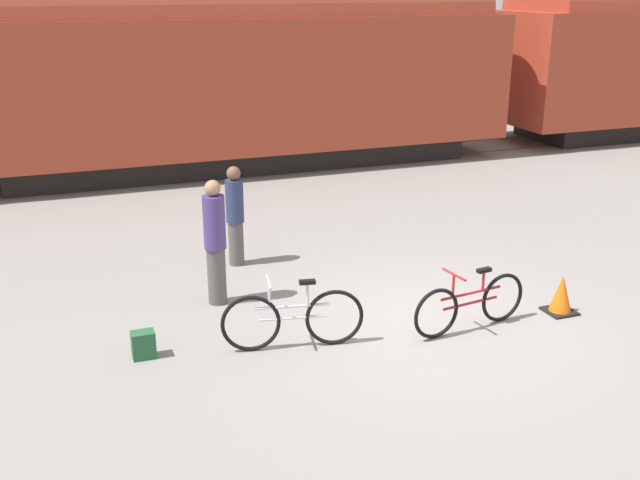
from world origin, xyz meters
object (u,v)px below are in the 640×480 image
(person_in_purple, at_px, (215,242))
(bicycle_maroon, at_px, (470,304))
(traffic_cone, at_px, (561,295))
(person_in_navy, at_px, (235,215))
(bicycle_silver, at_px, (293,319))
(freight_train, at_px, (239,58))
(backpack, at_px, (143,345))

(person_in_purple, bearing_deg, bicycle_maroon, 7.56)
(bicycle_maroon, relative_size, traffic_cone, 3.20)
(bicycle_maroon, distance_m, traffic_cone, 1.47)
(person_in_purple, distance_m, person_in_navy, 1.55)
(bicycle_silver, xyz_separation_m, traffic_cone, (3.80, -0.28, -0.14))
(person_in_purple, xyz_separation_m, traffic_cone, (4.37, -1.97, -0.66))
(freight_train, bearing_deg, traffic_cone, -79.46)
(bicycle_maroon, relative_size, bicycle_silver, 1.00)
(traffic_cone, bearing_deg, backpack, 173.20)
(bicycle_silver, distance_m, person_in_purple, 1.86)
(person_in_navy, xyz_separation_m, traffic_cone, (3.73, -3.38, -0.58))
(traffic_cone, bearing_deg, bicycle_silver, 175.76)
(person_in_navy, bearing_deg, bicycle_silver, -82.71)
(person_in_navy, distance_m, backpack, 3.36)
(bicycle_maroon, bearing_deg, backpack, 170.44)
(traffic_cone, bearing_deg, person_in_navy, 137.76)
(person_in_navy, bearing_deg, traffic_cone, -33.64)
(person_in_purple, bearing_deg, person_in_navy, 107.79)
(freight_train, xyz_separation_m, bicycle_maroon, (0.41, -10.08, -2.27))
(bicycle_silver, bearing_deg, person_in_navy, 88.69)
(freight_train, height_order, traffic_cone, freight_train)
(freight_train, bearing_deg, person_in_navy, -105.55)
(person_in_navy, relative_size, backpack, 4.77)
(freight_train, distance_m, bicycle_maroon, 10.34)
(traffic_cone, bearing_deg, bicycle_maroon, -178.92)
(bicycle_silver, distance_m, person_in_navy, 3.14)
(person_in_purple, relative_size, backpack, 5.30)
(bicycle_maroon, xyz_separation_m, bicycle_silver, (-2.33, 0.31, 0.03))
(bicycle_silver, distance_m, traffic_cone, 3.81)
(freight_train, height_order, backpack, freight_train)
(bicycle_maroon, relative_size, backpack, 5.17)
(bicycle_maroon, height_order, bicycle_silver, bicycle_silver)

